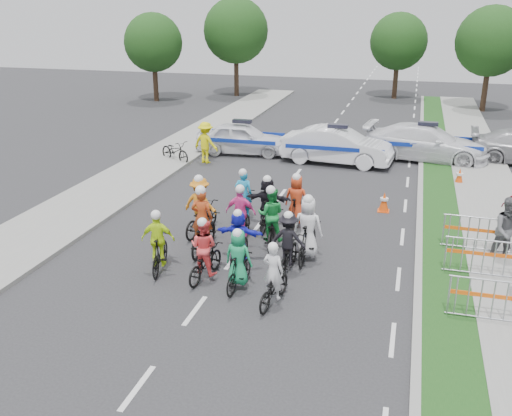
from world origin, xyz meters
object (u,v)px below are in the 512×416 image
(rider_3, at_px, (159,247))
(rider_11, at_px, (268,207))
(spectator_1, at_px, (508,231))
(cone_0, at_px, (384,202))
(police_car_2, at_px, (426,143))
(marshal_hiviz, at_px, (206,143))
(barrier_2, at_px, (478,235))
(rider_9, at_px, (241,220))
(tree_0, at_px, (153,43))
(rider_5, at_px, (239,241))
(rider_0, at_px, (273,283))
(parked_bike, at_px, (175,151))
(rider_8, at_px, (271,223))
(rider_10, at_px, (201,211))
(barrier_1, at_px, (483,259))
(cone_1, at_px, (459,177))
(rider_4, at_px, (288,247))
(rider_2, at_px, (204,256))
(barrier_0, at_px, (493,302))
(tree_1, at_px, (491,41))
(rider_6, at_px, (203,230))
(rider_13, at_px, (296,206))
(police_car_1, at_px, (337,146))
(tree_4, at_px, (399,42))
(rider_12, at_px, (244,204))
(police_car_0, at_px, (242,138))
(tree_3, at_px, (236,31))
(rider_7, at_px, (308,235))
(rider_1, at_px, (239,265))

(rider_3, xyz_separation_m, rider_11, (2.06, 3.73, 0.08))
(spectator_1, relative_size, cone_0, 2.76)
(police_car_2, bearing_deg, marshal_hiviz, 115.81)
(barrier_2, relative_size, cone_0, 2.86)
(rider_3, distance_m, barrier_2, 9.12)
(rider_9, bearing_deg, tree_0, -59.89)
(rider_5, bearing_deg, rider_3, 26.47)
(rider_0, xyz_separation_m, parked_bike, (-7.53, 11.60, -0.06))
(rider_8, bearing_deg, rider_10, -15.49)
(rider_8, bearing_deg, barrier_1, 164.67)
(marshal_hiviz, distance_m, cone_1, 10.98)
(barrier_2, bearing_deg, rider_8, -169.99)
(barrier_1, bearing_deg, rider_4, -170.17)
(rider_2, relative_size, rider_8, 0.92)
(barrier_0, height_order, tree_1, tree_1)
(rider_2, xyz_separation_m, tree_1, (9.36, 28.34, 3.88))
(tree_1, bearing_deg, cone_1, -97.73)
(rider_6, xyz_separation_m, rider_13, (2.23, 2.63, 0.04))
(cone_0, bearing_deg, police_car_2, 79.65)
(spectator_1, relative_size, tree_0, 0.31)
(rider_9, bearing_deg, police_car_1, -98.91)
(rider_9, relative_size, tree_0, 0.30)
(marshal_hiviz, relative_size, barrier_0, 0.94)
(cone_0, distance_m, tree_4, 26.07)
(rider_12, relative_size, tree_1, 0.28)
(police_car_0, height_order, tree_3, tree_3)
(police_car_0, bearing_deg, tree_4, -22.83)
(rider_12, xyz_separation_m, cone_1, (7.16, 6.17, -0.27))
(barrier_0, bearing_deg, rider_3, 176.47)
(spectator_1, height_order, tree_4, tree_4)
(rider_7, height_order, barrier_1, rider_7)
(rider_4, distance_m, cone_0, 5.92)
(rider_10, height_order, spectator_1, rider_10)
(police_car_1, height_order, tree_1, tree_1)
(rider_11, relative_size, marshal_hiviz, 0.98)
(rider_10, xyz_separation_m, parked_bike, (-4.26, 7.87, -0.26))
(parked_bike, bearing_deg, marshal_hiviz, -53.28)
(cone_1, bearing_deg, rider_7, -117.81)
(rider_8, bearing_deg, spectator_1, 175.83)
(police_car_0, bearing_deg, rider_0, -165.04)
(police_car_0, bearing_deg, rider_4, -162.43)
(spectator_1, height_order, tree_3, tree_3)
(rider_6, height_order, rider_13, rider_6)
(cone_0, bearing_deg, cone_1, 55.47)
(rider_6, bearing_deg, rider_5, 152.46)
(tree_4, bearing_deg, barrier_1, -83.06)
(rider_8, distance_m, rider_12, 2.19)
(rider_0, height_order, rider_5, rider_5)
(rider_11, bearing_deg, rider_1, 94.48)
(rider_7, relative_size, rider_8, 1.02)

